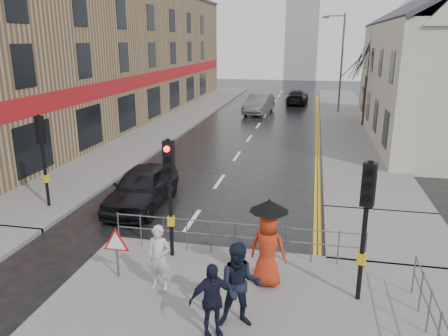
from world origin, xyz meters
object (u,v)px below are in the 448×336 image
at_px(pedestrian_b, 240,286).
at_px(pedestrian_with_umbrella, 268,241).
at_px(car_mid, 259,104).
at_px(car_parked, 142,187).
at_px(pedestrian_a, 159,258).
at_px(pedestrian_d, 212,300).

xyz_separation_m(pedestrian_b, pedestrian_with_umbrella, (0.40, 1.77, 0.23)).
xyz_separation_m(pedestrian_with_umbrella, car_mid, (-3.68, 27.27, -0.50)).
bearing_deg(car_parked, pedestrian_a, -64.41).
relative_size(pedestrian_a, pedestrian_with_umbrella, 0.74).
xyz_separation_m(pedestrian_b, car_mid, (-3.28, 29.04, -0.27)).
relative_size(pedestrian_a, car_mid, 0.33).
distance_m(pedestrian_a, car_parked, 6.12).
xyz_separation_m(pedestrian_a, pedestrian_with_umbrella, (2.56, 0.74, 0.35)).
relative_size(pedestrian_b, car_mid, 0.38).
height_order(pedestrian_b, car_parked, pedestrian_b).
distance_m(pedestrian_b, pedestrian_d, 0.69).
relative_size(pedestrian_with_umbrella, car_mid, 0.45).
distance_m(pedestrian_b, car_parked, 8.13).
xyz_separation_m(pedestrian_with_umbrella, car_parked, (-5.21, 4.78, -0.56)).
bearing_deg(car_mid, pedestrian_a, -80.85).
height_order(pedestrian_a, pedestrian_b, pedestrian_b).
relative_size(pedestrian_with_umbrella, car_parked, 0.50).
bearing_deg(car_mid, pedestrian_with_umbrella, -75.45).
height_order(car_parked, car_mid, car_mid).
distance_m(pedestrian_a, pedestrian_d, 2.22).
relative_size(pedestrian_b, pedestrian_d, 1.16).
relative_size(pedestrian_b, pedestrian_with_umbrella, 0.85).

